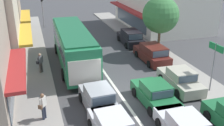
{
  "coord_description": "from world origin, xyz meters",
  "views": [
    {
      "loc": [
        -5.28,
        -14.83,
        8.78
      ],
      "look_at": [
        0.32,
        3.14,
        1.2
      ],
      "focal_mm": 42.0,
      "sensor_mm": 36.0,
      "label": 1
    }
  ],
  "objects": [
    {
      "name": "street_tree_right",
      "position": [
        6.22,
        6.9,
        3.85
      ],
      "size": [
        3.41,
        3.41,
        5.56
      ],
      "color": "brown",
      "rests_on": "ground"
    },
    {
      "name": "directional_road_sign",
      "position": [
        6.15,
        -1.24,
        2.68
      ],
      "size": [
        0.1,
        1.4,
        3.6
      ],
      "color": "gray",
      "rests_on": "ground"
    },
    {
      "name": "parked_sedan_kerb_second",
      "position": [
        4.43,
        -0.11,
        0.66
      ],
      "size": [
        2.0,
        4.25,
        1.47
      ],
      "color": "#B7B29E",
      "rests_on": "ground"
    },
    {
      "name": "sidewalk_left",
      "position": [
        -6.8,
        6.0,
        0.07
      ],
      "size": [
        5.2,
        44.0,
        0.14
      ],
      "primitive_type": "cube",
      "color": "gray",
      "rests_on": "ground"
    },
    {
      "name": "traffic_light_downstreet",
      "position": [
        -3.72,
        20.95,
        2.85
      ],
      "size": [
        0.33,
        0.24,
        4.2
      ],
      "color": "gray",
      "rests_on": "ground"
    },
    {
      "name": "pedestrian_with_handbag_near",
      "position": [
        -5.19,
        -1.42,
        1.07
      ],
      "size": [
        0.49,
        0.61,
        1.63
      ],
      "color": "#232838",
      "rests_on": "sidewalk_left"
    },
    {
      "name": "lane_centre_line",
      "position": [
        0.0,
        4.0,
        0.0
      ],
      "size": [
        0.2,
        28.0,
        0.01
      ],
      "primitive_type": "cube",
      "color": "silver",
      "rests_on": "ground"
    },
    {
      "name": "kerb_right",
      "position": [
        6.2,
        6.0,
        0.06
      ],
      "size": [
        2.8,
        44.0,
        0.12
      ],
      "primitive_type": "cube",
      "color": "gray",
      "rests_on": "ground"
    },
    {
      "name": "city_bus",
      "position": [
        -2.09,
        6.62,
        1.88
      ],
      "size": [
        2.92,
        10.91,
        3.23
      ],
      "color": "#237A4C",
      "rests_on": "ground"
    },
    {
      "name": "sedan_adjacent_lane_lead",
      "position": [
        1.73,
        -1.56,
        0.66
      ],
      "size": [
        1.92,
        4.21,
        1.47
      ],
      "color": "#1E6638",
      "rests_on": "ground"
    },
    {
      "name": "ground_plane",
      "position": [
        0.0,
        0.0,
        0.0
      ],
      "size": [
        140.0,
        140.0,
        0.0
      ],
      "primitive_type": "plane",
      "color": "#3F3F42"
    },
    {
      "name": "pedestrian_browsing_midblock",
      "position": [
        -4.98,
        5.42,
        1.07
      ],
      "size": [
        0.57,
        0.53,
        1.63
      ],
      "color": "#4C4742",
      "rests_on": "sidewalk_left"
    },
    {
      "name": "parked_wagon_kerb_third",
      "position": [
        4.8,
        5.3,
        0.75
      ],
      "size": [
        1.98,
        4.52,
        1.58
      ],
      "color": "#561E19",
      "rests_on": "ground"
    },
    {
      "name": "parked_wagon_kerb_rear",
      "position": [
        4.76,
        10.65,
        0.75
      ],
      "size": [
        2.06,
        4.56,
        1.58
      ],
      "color": "black",
      "rests_on": "ground"
    },
    {
      "name": "hatchback_behind_bus_near",
      "position": [
        -1.88,
        -1.07,
        0.71
      ],
      "size": [
        1.94,
        3.76,
        1.54
      ],
      "color": "#9EA3A8",
      "rests_on": "ground"
    }
  ]
}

